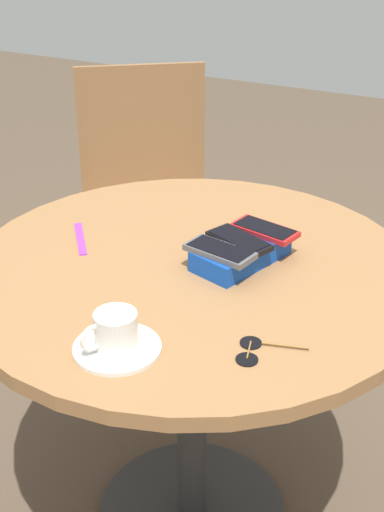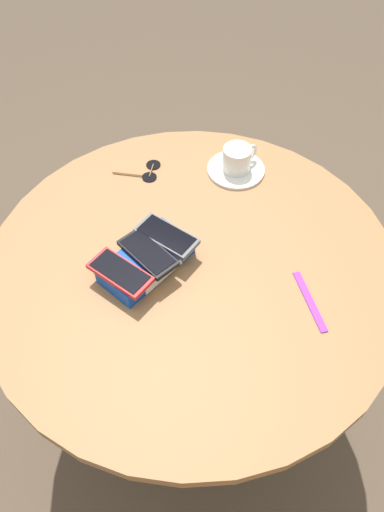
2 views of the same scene
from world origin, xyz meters
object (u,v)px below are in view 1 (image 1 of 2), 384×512
(round_table, at_px, (192,320))
(sunglasses, at_px, (253,350))
(lanyard_strap, at_px, (80,238))
(chair_near_window, at_px, (148,201))
(phone_black, at_px, (239,241))
(phone_red, at_px, (265,230))
(phone_gray, at_px, (220,251))
(saucer, at_px, (117,348))
(coffee_cup, at_px, (115,330))
(phone_box, at_px, (241,253))

(round_table, height_order, sunglasses, sunglasses)
(lanyard_strap, xyz_separation_m, chair_near_window, (-0.73, -0.26, -0.25))
(phone_black, bearing_deg, chair_near_window, -137.70)
(round_table, distance_m, lanyard_strap, 0.31)
(phone_red, bearing_deg, phone_gray, -18.43)
(phone_black, distance_m, sunglasses, 0.32)
(saucer, bearing_deg, phone_black, 171.12)
(phone_red, distance_m, lanyard_strap, 0.41)
(phone_red, height_order, sunglasses, phone_red)
(phone_red, distance_m, sunglasses, 0.37)
(sunglasses, bearing_deg, round_table, -134.34)
(phone_black, distance_m, chair_near_window, 0.95)
(round_table, relative_size, phone_red, 6.30)
(coffee_cup, bearing_deg, saucer, 154.20)
(phone_gray, height_order, lanyard_strap, phone_gray)
(phone_black, relative_size, sunglasses, 1.32)
(phone_gray, bearing_deg, phone_black, 165.61)
(saucer, height_order, chair_near_window, chair_near_window)
(saucer, distance_m, chair_near_window, 1.21)
(lanyard_strap, relative_size, chair_near_window, 0.18)
(phone_black, bearing_deg, phone_gray, -14.39)
(phone_red, relative_size, lanyard_strap, 0.96)
(coffee_cup, bearing_deg, sunglasses, 116.16)
(phone_red, distance_m, chair_near_window, 0.92)
(round_table, bearing_deg, chair_near_window, -143.84)
(saucer, relative_size, coffee_cup, 1.55)
(round_table, height_order, coffee_cup, coffee_cup)
(phone_box, relative_size, coffee_cup, 2.36)
(round_table, relative_size, chair_near_window, 1.06)
(phone_box, xyz_separation_m, phone_gray, (0.06, -0.02, 0.03))
(round_table, bearing_deg, phone_black, 123.65)
(phone_black, bearing_deg, phone_box, 117.01)
(lanyard_strap, xyz_separation_m, sunglasses, (0.22, 0.50, 0.00))
(phone_red, height_order, lanyard_strap, phone_red)
(chair_near_window, bearing_deg, lanyard_strap, 19.36)
(phone_red, xyz_separation_m, phone_gray, (0.13, -0.04, 0.00))
(lanyard_strap, bearing_deg, phone_black, 99.81)
(phone_box, xyz_separation_m, phone_red, (-0.07, 0.02, 0.03))
(round_table, distance_m, phone_red, 0.25)
(saucer, bearing_deg, coffee_cup, -25.80)
(lanyard_strap, relative_size, sunglasses, 1.36)
(phone_box, bearing_deg, phone_black, -62.99)
(phone_gray, bearing_deg, phone_box, 162.57)
(lanyard_strap, height_order, chair_near_window, chair_near_window)
(phone_box, height_order, phone_gray, phone_gray)
(phone_gray, xyz_separation_m, lanyard_strap, (0.00, -0.34, -0.05))
(phone_black, relative_size, coffee_cup, 1.57)
(phone_black, height_order, phone_gray, same)
(chair_near_window, bearing_deg, phone_red, 46.78)
(phone_red, distance_m, coffee_cup, 0.46)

